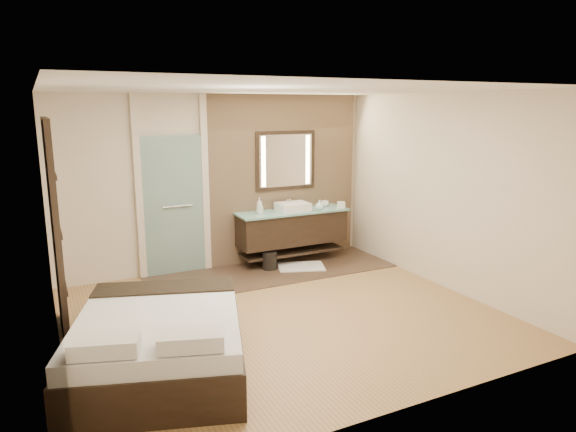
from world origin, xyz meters
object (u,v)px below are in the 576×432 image
vanity (292,228)px  bed (160,342)px  waste_bin (269,261)px  mirror_unit (286,161)px

vanity → bed: (-2.75, -2.63, -0.28)m
bed → waste_bin: bed is taller
mirror_unit → vanity: bearing=-90.0°
mirror_unit → waste_bin: mirror_unit is taller
bed → mirror_unit: bearing=64.1°
bed → waste_bin: (2.25, 2.42, -0.16)m
vanity → bed: vanity is taller
mirror_unit → bed: size_ratio=0.46×
vanity → waste_bin: bearing=-157.6°
vanity → mirror_unit: mirror_unit is taller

